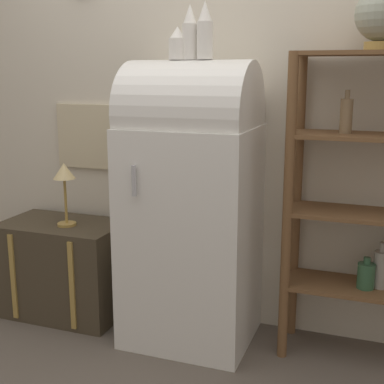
% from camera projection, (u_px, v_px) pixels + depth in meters
% --- Properties ---
extents(ground_plane, '(12.00, 12.00, 0.00)m').
position_uv_depth(ground_plane, '(173.00, 359.00, 2.78)').
color(ground_plane, '#60564C').
extents(wall_back, '(7.00, 0.09, 2.70)m').
position_uv_depth(wall_back, '(209.00, 91.00, 3.00)').
color(wall_back, beige).
rests_on(wall_back, ground_plane).
extents(refrigerator, '(0.67, 0.60, 1.52)m').
position_uv_depth(refrigerator, '(191.00, 201.00, 2.84)').
color(refrigerator, white).
rests_on(refrigerator, ground_plane).
extents(suitcase_trunk, '(0.72, 0.45, 0.57)m').
position_uv_depth(suitcase_trunk, '(64.00, 268.00, 3.26)').
color(suitcase_trunk, '#423828').
rests_on(suitcase_trunk, ground_plane).
extents(shelf_unit, '(0.75, 0.33, 1.55)m').
position_uv_depth(shelf_unit, '(366.00, 198.00, 2.63)').
color(shelf_unit, brown).
rests_on(shelf_unit, ground_plane).
extents(globe, '(0.25, 0.25, 0.29)m').
position_uv_depth(globe, '(382.00, 15.00, 2.43)').
color(globe, '#AD8942').
rests_on(globe, shelf_unit).
extents(vase_left, '(0.09, 0.09, 0.16)m').
position_uv_depth(vase_left, '(178.00, 44.00, 2.68)').
color(vase_left, white).
rests_on(vase_left, refrigerator).
extents(vase_center, '(0.08, 0.08, 0.27)m').
position_uv_depth(vase_center, '(190.00, 34.00, 2.66)').
color(vase_center, white).
rests_on(vase_center, refrigerator).
extents(vase_right, '(0.08, 0.08, 0.28)m').
position_uv_depth(vase_right, '(205.00, 32.00, 2.62)').
color(vase_right, white).
rests_on(vase_right, refrigerator).
extents(desk_lamp, '(0.13, 0.13, 0.37)m').
position_uv_depth(desk_lamp, '(64.00, 178.00, 3.08)').
color(desk_lamp, '#AD8942').
rests_on(desk_lamp, suitcase_trunk).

